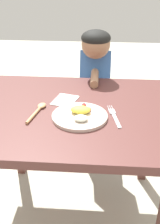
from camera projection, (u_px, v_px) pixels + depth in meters
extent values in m
plane|color=beige|center=(77.00, 209.00, 1.79)|extent=(8.00, 8.00, 0.00)
cube|color=#522B28|center=(76.00, 113.00, 1.45)|extent=(1.09, 0.86, 0.04)
cube|color=brown|center=(17.00, 133.00, 1.94)|extent=(0.05, 0.05, 0.68)
cube|color=brown|center=(146.00, 139.00, 1.88)|extent=(0.05, 0.05, 0.68)
cylinder|color=beige|center=(80.00, 116.00, 1.36)|extent=(0.27, 0.27, 0.02)
ellipsoid|color=yellow|center=(81.00, 110.00, 1.37)|extent=(0.10, 0.07, 0.03)
ellipsoid|color=red|center=(88.00, 109.00, 1.39)|extent=(0.04, 0.04, 0.02)
ellipsoid|color=red|center=(84.00, 105.00, 1.43)|extent=(0.03, 0.04, 0.02)
ellipsoid|color=silver|center=(81.00, 118.00, 1.31)|extent=(0.07, 0.06, 0.02)
cube|color=silver|center=(116.00, 121.00, 1.34)|extent=(0.04, 0.14, 0.01)
cube|color=silver|center=(112.00, 111.00, 1.42)|extent=(0.04, 0.05, 0.01)
cylinder|color=silver|center=(112.00, 107.00, 1.45)|extent=(0.01, 0.04, 0.00)
cylinder|color=silver|center=(110.00, 108.00, 1.45)|extent=(0.01, 0.04, 0.00)
cylinder|color=silver|center=(108.00, 108.00, 1.45)|extent=(0.01, 0.04, 0.00)
cylinder|color=tan|center=(33.00, 115.00, 1.37)|extent=(0.05, 0.15, 0.01)
ellipsoid|color=tan|center=(42.00, 106.00, 1.46)|extent=(0.05, 0.06, 0.02)
cube|color=#355367|center=(94.00, 125.00, 2.19)|extent=(0.20, 0.14, 0.51)
cube|color=#3F72BF|center=(95.00, 78.00, 1.93)|extent=(0.20, 0.26, 0.38)
sphere|color=#9E7051|center=(96.00, 44.00, 1.75)|extent=(0.18, 0.18, 0.18)
ellipsoid|color=black|center=(96.00, 38.00, 1.73)|extent=(0.18, 0.18, 0.10)
cylinder|color=#9E7051|center=(95.00, 78.00, 1.75)|extent=(0.05, 0.21, 0.05)
cube|color=white|center=(65.00, 100.00, 1.53)|extent=(0.15, 0.17, 0.00)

